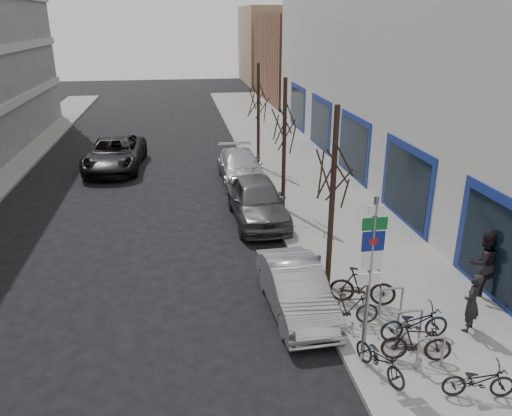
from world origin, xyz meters
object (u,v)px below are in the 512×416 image
object	(u,v)px
bike_far_inner	(363,286)
parked_car_mid	(257,200)
highway_sign_pole	(370,272)
pedestrian_near	(472,303)
tree_mid	(285,114)
parked_car_front	(296,289)
bike_rack	(409,321)
bike_far_curb	(479,378)
tree_far	(258,91)
bike_mid_curb	(415,320)
bike_mid_inner	(350,308)
bike_near_left	(381,356)
meter_front	(318,271)
pedestrian_far	(483,262)
lane_car	(115,153)
meter_back	(257,165)
parked_car_back	(241,167)
meter_mid	(280,204)
tree_near	(335,156)
bike_near_right	(417,342)

from	to	relation	value
bike_far_inner	parked_car_mid	size ratio (longest dim) A/B	0.37
highway_sign_pole	pedestrian_near	world-z (taller)	highway_sign_pole
tree_mid	parked_car_front	distance (m)	8.31
bike_rack	bike_far_curb	size ratio (longest dim) A/B	1.49
tree_far	bike_mid_curb	bearing A→B (deg)	-85.21
bike_mid_inner	bike_far_inner	xyz separation A→B (m)	(0.68, 0.91, 0.09)
bike_near_left	bike_far_inner	world-z (taller)	bike_far_inner
tree_far	meter_front	distance (m)	13.88
parked_car_front	pedestrian_far	distance (m)	5.42
bike_mid_inner	pedestrian_far	distance (m)	4.37
lane_car	meter_back	bearing A→B (deg)	-23.97
highway_sign_pole	parked_car_mid	bearing A→B (deg)	96.17
tree_mid	bike_far_curb	distance (m)	12.15
meter_front	bike_far_curb	size ratio (longest dim) A/B	0.84
meter_back	parked_car_back	distance (m)	0.93
bike_near_left	meter_back	bearing A→B (deg)	71.76
highway_sign_pole	bike_mid_inner	distance (m)	2.36
tree_mid	tree_far	distance (m)	6.50
pedestrian_near	pedestrian_far	size ratio (longest dim) A/B	0.80
meter_mid	pedestrian_far	distance (m)	7.68
bike_far_inner	parked_car_front	bearing A→B (deg)	105.25
meter_mid	bike_far_inner	world-z (taller)	meter_mid
meter_back	pedestrian_far	bearing A→B (deg)	-68.16
meter_mid	parked_car_front	size ratio (longest dim) A/B	0.31
bike_rack	bike_far_inner	world-z (taller)	bike_far_inner
highway_sign_pole	bike_mid_curb	xyz separation A→B (m)	(1.53, 0.60, -1.77)
tree_near	parked_car_mid	size ratio (longest dim) A/B	1.10
parked_car_mid	pedestrian_near	bearing A→B (deg)	-65.76
tree_far	meter_mid	bearing A→B (deg)	-93.22
bike_mid_curb	parked_car_back	distance (m)	14.16
parked_car_front	bike_near_left	bearing A→B (deg)	-71.09
tree_mid	bike_mid_curb	size ratio (longest dim) A/B	3.14
highway_sign_pole	parked_car_back	xyz separation A→B (m)	(-1.00, 14.53, -1.73)
bike_rack	pedestrian_near	size ratio (longest dim) A/B	1.43
tree_far	bike_near_right	distance (m)	17.09
bike_far_inner	bike_mid_inner	bearing A→B (deg)	163.53
tree_mid	parked_car_back	distance (m)	5.77
highway_sign_pole	meter_back	xyz separation A→B (m)	(-0.25, 14.01, -1.54)
tree_mid	meter_back	xyz separation A→B (m)	(-0.45, 4.00, -3.19)
bike_far_inner	bike_far_curb	bearing A→B (deg)	-143.71
tree_far	meter_front	world-z (taller)	tree_far
meter_mid	parked_car_back	size ratio (longest dim) A/B	0.25
meter_mid	bike_far_inner	xyz separation A→B (m)	(1.09, -6.14, -0.21)
tree_far	bike_near_right	xyz separation A→B (m)	(1.00, -16.70, -3.46)
bike_rack	bike_far_inner	xyz separation A→B (m)	(-0.56, 1.76, 0.05)
meter_front	bike_mid_curb	size ratio (longest dim) A/B	0.72
bike_near_right	bike_far_curb	size ratio (longest dim) A/B	1.08
bike_mid_inner	meter_mid	bearing A→B (deg)	8.81
bike_near_left	tree_mid	bearing A→B (deg)	69.98
highway_sign_pole	pedestrian_far	bearing A→B (deg)	28.69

